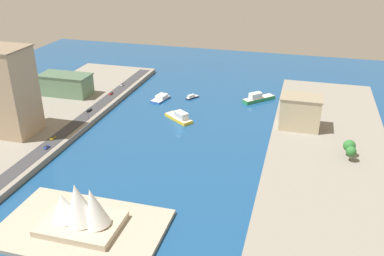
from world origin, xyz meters
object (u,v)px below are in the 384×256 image
(hatchback_blue, at_px, (47,147))
(taxi_yellow_cab, at_px, (53,138))
(terminal_long_green, at_px, (66,84))
(office_block_beige, at_px, (300,112))
(patrol_launch_navy, at_px, (192,97))
(apartment_midrise_tan, at_px, (7,91))
(opera_landmark, at_px, (80,210))
(ferry_yellow_fast, at_px, (179,117))
(ferry_green_doubledeck, at_px, (258,98))
(traffic_light_waterfront, at_px, (88,114))
(pickup_red, at_px, (111,93))
(catamaran_blue, at_px, (161,98))
(suv_black, at_px, (89,110))
(van_white, at_px, (122,85))

(hatchback_blue, height_order, taxi_yellow_cab, hatchback_blue)
(terminal_long_green, distance_m, hatchback_blue, 92.72)
(office_block_beige, bearing_deg, patrol_launch_navy, -26.23)
(terminal_long_green, bearing_deg, taxi_yellow_cab, 114.55)
(apartment_midrise_tan, relative_size, opera_landmark, 1.58)
(hatchback_blue, bearing_deg, opera_landmark, 133.40)
(ferry_yellow_fast, xyz_separation_m, ferry_green_doubledeck, (-48.06, -52.19, -0.04))
(ferry_yellow_fast, height_order, traffic_light_waterfront, traffic_light_waterfront)
(traffic_light_waterfront, bearing_deg, pickup_red, -81.54)
(ferry_yellow_fast, relative_size, catamaran_blue, 1.21)
(hatchback_blue, bearing_deg, pickup_red, -87.84)
(apartment_midrise_tan, relative_size, hatchback_blue, 12.58)
(ferry_yellow_fast, distance_m, office_block_beige, 81.58)
(patrol_launch_navy, bearing_deg, ferry_yellow_fast, 93.95)
(taxi_yellow_cab, height_order, pickup_red, taxi_yellow_cab)
(taxi_yellow_cab, relative_size, pickup_red, 0.87)
(office_block_beige, distance_m, suv_black, 145.80)
(van_white, height_order, opera_landmark, opera_landmark)
(taxi_yellow_cab, distance_m, pickup_red, 82.05)
(suv_black, distance_m, traffic_light_waterfront, 16.79)
(patrol_launch_navy, bearing_deg, traffic_light_waterfront, 51.58)
(traffic_light_waterfront, bearing_deg, opera_landmark, 116.63)
(hatchback_blue, distance_m, taxi_yellow_cab, 12.43)
(ferry_yellow_fast, distance_m, van_white, 80.39)
(ferry_yellow_fast, height_order, van_white, ferry_yellow_fast)
(patrol_launch_navy, bearing_deg, ferry_green_doubledeck, -170.67)
(suv_black, relative_size, opera_landmark, 0.15)
(office_block_beige, relative_size, traffic_light_waterfront, 4.03)
(ferry_green_doubledeck, xyz_separation_m, taxi_yellow_cab, (112.60, 108.01, 2.03))
(apartment_midrise_tan, xyz_separation_m, pickup_red, (-29.27, -79.53, -26.53))
(catamaran_blue, height_order, patrol_launch_navy, catamaran_blue)
(hatchback_blue, xyz_separation_m, suv_black, (3.37, -58.22, -0.05))
(hatchback_blue, xyz_separation_m, pickup_red, (3.55, -93.94, -0.08))
(suv_black, relative_size, pickup_red, 1.01)
(ferry_yellow_fast, distance_m, hatchback_blue, 91.10)
(ferry_green_doubledeck, relative_size, apartment_midrise_tan, 0.44)
(van_white, relative_size, taxi_yellow_cab, 1.06)
(catamaran_blue, relative_size, office_block_beige, 0.73)
(apartment_midrise_tan, distance_m, van_white, 108.48)
(catamaran_blue, height_order, apartment_midrise_tan, apartment_midrise_tan)
(ferry_green_doubledeck, height_order, traffic_light_waterfront, traffic_light_waterfront)
(pickup_red, bearing_deg, traffic_light_waterfront, 98.46)
(catamaran_blue, distance_m, opera_landmark, 161.00)
(ferry_green_doubledeck, xyz_separation_m, office_block_beige, (-32.62, 49.64, 11.84))
(pickup_red, bearing_deg, taxi_yellow_cab, 89.95)
(office_block_beige, height_order, terminal_long_green, office_block_beige)
(traffic_light_waterfront, bearing_deg, hatchback_blue, 84.80)
(ferry_yellow_fast, bearing_deg, taxi_yellow_cab, 40.85)
(suv_black, bearing_deg, ferry_green_doubledeck, -151.23)
(ferry_yellow_fast, bearing_deg, catamaran_blue, -52.96)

